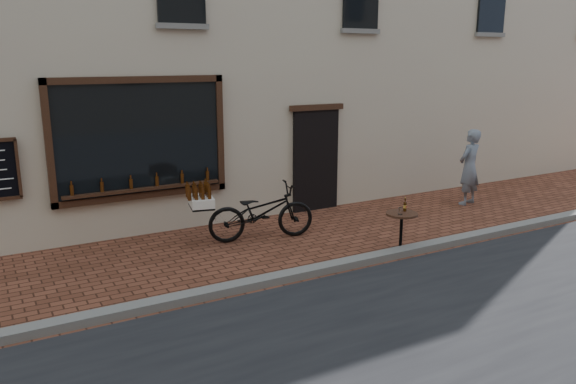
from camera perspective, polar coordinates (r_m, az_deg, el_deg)
ground at (r=8.79m, az=4.21°, el=-8.56°), size 90.00×90.00×0.00m
kerb at (r=8.92m, az=3.50°, el=-7.79°), size 90.00×0.25×0.12m
cargo_bicycle at (r=10.34m, az=-2.96°, el=-2.00°), size 2.41×1.09×1.11m
bistro_table at (r=9.87m, az=11.45°, el=-3.21°), size 0.55×0.55×0.94m
pedestrian at (r=13.43m, az=17.94°, el=2.43°), size 0.71×0.55×1.73m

